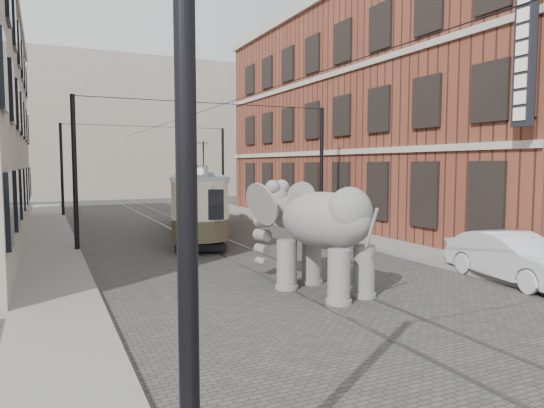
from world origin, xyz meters
name	(u,v)px	position (x,y,z in m)	size (l,w,h in m)	color
ground	(276,270)	(0.00, 0.00, 0.00)	(120.00, 120.00, 0.00)	#423F3D
tram_rails	(276,270)	(0.00, 0.00, 0.01)	(1.54, 80.00, 0.02)	slate
sidewalk_right	(422,253)	(6.00, 0.00, 0.07)	(2.00, 60.00, 0.15)	slate
sidewalk_left	(55,289)	(-6.50, 0.00, 0.07)	(2.00, 60.00, 0.15)	slate
brick_building	(383,118)	(11.00, 9.00, 6.00)	(8.00, 26.00, 12.00)	brown
distant_block	(112,130)	(0.00, 40.00, 7.00)	(28.00, 10.00, 14.00)	#9E9282
catenary	(219,174)	(-0.20, 5.00, 3.00)	(11.00, 30.20, 6.00)	black
tram	(197,188)	(0.06, 9.08, 2.23)	(2.32, 11.23, 4.46)	beige
elephant	(324,237)	(-0.07, -3.06, 1.48)	(2.67, 4.84, 2.97)	slate
parked_car	(513,257)	(5.51, -4.30, 0.71)	(1.52, 4.31, 1.42)	silver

